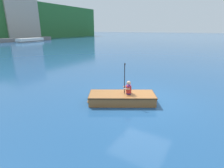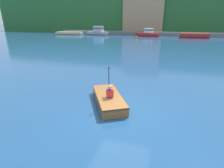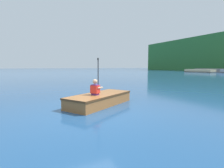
% 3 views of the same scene
% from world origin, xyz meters
% --- Properties ---
extents(ground_plane, '(300.00, 300.00, 0.00)m').
position_xyz_m(ground_plane, '(0.00, 0.00, 0.00)').
color(ground_plane, navy).
extents(waterfront_office_block_center, '(10.45, 7.04, 13.50)m').
position_xyz_m(waterfront_office_block_center, '(25.83, 50.79, 6.76)').
color(waterfront_office_block_center, '#B2A899').
rests_on(waterfront_office_block_center, ground).
extents(moored_boat_dock_west_end, '(7.01, 2.89, 0.89)m').
position_xyz_m(moored_boat_dock_west_end, '(20.10, 37.55, 0.41)').
color(moored_boat_dock_west_end, white).
rests_on(moored_boat_dock_west_end, ground).
extents(rowboat_foreground, '(2.37, 2.95, 0.41)m').
position_xyz_m(rowboat_foreground, '(-0.82, 0.69, 0.23)').
color(rowboat_foreground, '#935B2D').
rests_on(rowboat_foreground, ground).
extents(person_paddler, '(0.44, 0.45, 1.32)m').
position_xyz_m(person_paddler, '(-0.66, 0.43, 0.67)').
color(person_paddler, '#592672').
rests_on(person_paddler, rowboat_foreground).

